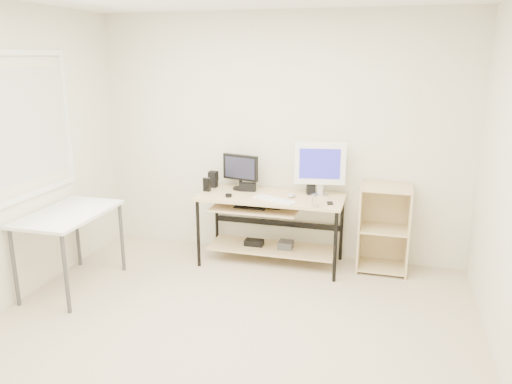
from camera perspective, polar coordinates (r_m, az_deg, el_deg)
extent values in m
cube|color=#C7B599|center=(4.01, -4.20, -17.18)|extent=(4.00, 4.00, 0.01)
cube|color=silver|center=(5.38, 2.68, 6.22)|extent=(4.00, 0.01, 2.60)
cube|color=silver|center=(1.86, -26.63, -13.55)|extent=(4.00, 0.01, 2.60)
cube|color=white|center=(4.96, -24.41, 7.02)|extent=(0.01, 1.00, 1.20)
cube|color=#DABE8A|center=(5.17, 1.76, -0.56)|extent=(1.50, 0.65, 0.03)
cube|color=#DABE8A|center=(5.19, 0.01, -1.80)|extent=(0.90, 0.49, 0.02)
cube|color=#DABE8A|center=(5.40, 1.83, -6.39)|extent=(1.35, 0.46, 0.02)
cube|color=black|center=(5.20, -0.53, -1.59)|extent=(0.33, 0.22, 0.01)
cylinder|color=black|center=(5.09, 2.03, -1.98)|extent=(0.14, 0.01, 0.01)
cube|color=#3F3F42|center=(5.36, 3.41, -6.05)|extent=(0.15, 0.15, 0.08)
cube|color=black|center=(5.44, -0.22, -5.80)|extent=(0.20, 0.12, 0.06)
cylinder|color=black|center=(5.24, -6.62, -4.76)|extent=(0.04, 0.04, 0.72)
cylinder|color=black|center=(5.74, -4.51, -2.89)|extent=(0.04, 0.04, 0.72)
cylinder|color=black|center=(4.91, 9.05, -6.25)|extent=(0.04, 0.04, 0.72)
cylinder|color=black|center=(5.44, 9.74, -4.10)|extent=(0.04, 0.04, 0.72)
cube|color=white|center=(4.94, -20.67, -2.34)|extent=(0.60, 1.00, 0.03)
cylinder|color=#3F3F42|center=(4.89, -25.90, -7.79)|extent=(0.04, 0.04, 0.72)
cylinder|color=#3F3F42|center=(5.55, -19.74, -4.42)|extent=(0.04, 0.04, 0.72)
cylinder|color=#3F3F42|center=(4.57, -20.91, -8.78)|extent=(0.04, 0.04, 0.72)
cylinder|color=#3F3F42|center=(5.28, -15.09, -5.04)|extent=(0.04, 0.04, 0.72)
cube|color=#D9C187|center=(5.25, 11.78, -3.90)|extent=(0.02, 0.40, 0.90)
cube|color=#D9C187|center=(5.25, 17.02, -4.27)|extent=(0.02, 0.40, 0.90)
cube|color=#D9C187|center=(5.42, 14.45, -3.44)|extent=(0.50, 0.02, 0.90)
cube|color=#D9C187|center=(5.39, 14.11, -8.21)|extent=(0.46, 0.38, 0.02)
cube|color=#D9C187|center=(5.24, 14.40, -4.09)|extent=(0.46, 0.38, 0.02)
cube|color=#D9C187|center=(5.12, 14.72, 0.46)|extent=(0.46, 0.38, 0.02)
cylinder|color=black|center=(5.41, -1.77, 0.42)|extent=(0.17, 0.17, 0.02)
cylinder|color=black|center=(5.40, -1.77, 0.95)|extent=(0.04, 0.04, 0.09)
cube|color=black|center=(5.35, -1.79, 2.83)|extent=(0.41, 0.14, 0.28)
cube|color=black|center=(5.33, -1.86, 2.77)|extent=(0.34, 0.09, 0.22)
cube|color=silver|center=(5.22, 7.22, -0.26)|extent=(0.19, 0.17, 0.02)
cylinder|color=silver|center=(5.20, 7.24, 0.37)|extent=(0.05, 0.05, 0.10)
cube|color=white|center=(5.14, 7.34, 3.27)|extent=(0.52, 0.13, 0.44)
cube|color=#2C28AF|center=(5.11, 7.29, 3.21)|extent=(0.44, 0.07, 0.35)
cube|color=white|center=(4.99, 2.16, -0.87)|extent=(0.48, 0.31, 0.02)
ellipsoid|color=#BCBCC1|center=(5.11, 4.09, -0.39)|extent=(0.09, 0.12, 0.04)
cube|color=black|center=(5.32, -0.96, 0.57)|extent=(0.18, 0.09, 0.09)
cube|color=black|center=(5.50, -4.90, 0.93)|extent=(0.09, 0.09, 0.07)
cube|color=black|center=(5.48, -4.92, 1.82)|extent=(0.10, 0.10, 0.11)
cube|color=black|center=(5.23, 6.30, 0.31)|extent=(0.11, 0.11, 0.10)
cube|color=black|center=(5.34, -5.64, 0.86)|extent=(0.08, 0.05, 0.15)
cylinder|color=black|center=(5.12, -3.15, -0.40)|extent=(0.09, 0.09, 0.03)
cube|color=black|center=(4.93, 8.45, -1.27)|extent=(0.08, 0.11, 0.01)
cylinder|color=#AC814E|center=(4.82, 6.76, -1.64)|extent=(0.10, 0.10, 0.01)
cylinder|color=white|center=(4.80, 6.78, -0.92)|extent=(0.08, 0.08, 0.12)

